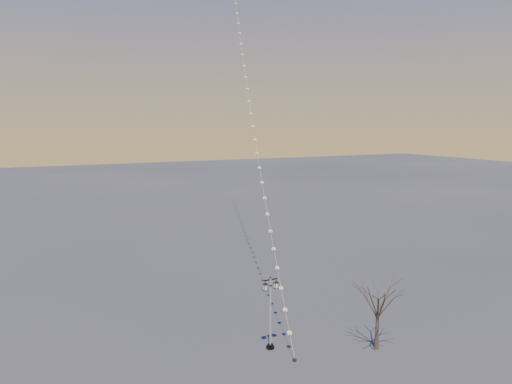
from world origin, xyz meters
TOP-DOWN VIEW (x-y plane):
  - ground at (0.00, 0.00)m, footprint 300.00×300.00m
  - street_lamp at (-0.02, 3.87)m, footprint 1.18×0.52m
  - bare_tree at (5.92, 0.92)m, footprint 2.70×2.70m
  - kite_train at (7.58, 23.34)m, footprint 14.74×43.66m

SIDE VIEW (x-z plane):
  - ground at x=0.00m, z-range 0.00..0.00m
  - street_lamp at x=-0.02m, z-range 0.25..4.89m
  - bare_tree at x=5.92m, z-range 0.87..5.35m
  - kite_train at x=7.58m, z-range -0.10..40.36m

